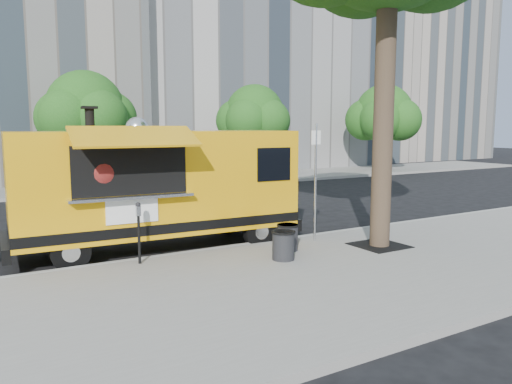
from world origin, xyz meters
TOP-DOWN VIEW (x-y plane):
  - ground at (0.00, 0.00)m, footprint 120.00×120.00m
  - sidewalk at (0.00, -4.00)m, footprint 60.00×6.00m
  - curb at (0.00, -0.93)m, footprint 60.00×0.14m
  - far_sidewalk at (0.00, 13.50)m, footprint 60.00×5.00m
  - building_mid at (12.00, 23.00)m, footprint 20.00×14.00m
  - building_right at (30.00, 24.00)m, footprint 16.00×12.00m
  - tree_well at (2.60, -2.80)m, footprint 1.20×1.20m
  - far_tree_b at (-1.00, 12.70)m, footprint 3.60×3.60m
  - far_tree_c at (8.00, 12.40)m, footprint 3.24×3.24m
  - far_tree_d at (18.00, 12.60)m, footprint 3.78×3.78m
  - sign_post at (1.55, -1.55)m, footprint 0.28×0.06m
  - parking_meter at (-3.00, -1.35)m, footprint 0.11×0.11m
  - food_truck at (-2.03, 0.17)m, footprint 7.21×3.47m
  - trash_bin_left at (-0.16, -2.66)m, footprint 0.53×0.53m
  - trash_bin_right at (0.39, -2.03)m, footprint 0.52×0.52m

SIDE VIEW (x-z plane):
  - ground at x=0.00m, z-range 0.00..0.00m
  - sidewalk at x=0.00m, z-range 0.00..0.15m
  - curb at x=0.00m, z-range -0.01..0.15m
  - far_sidewalk at x=0.00m, z-range 0.00..0.15m
  - tree_well at x=2.60m, z-range 0.14..0.17m
  - trash_bin_right at x=0.39m, z-range 0.17..0.80m
  - trash_bin_left at x=-0.16m, z-range 0.17..0.81m
  - parking_meter at x=-3.00m, z-range 0.31..1.65m
  - food_truck at x=-2.03m, z-range -0.11..3.41m
  - sign_post at x=1.55m, z-range 0.35..3.35m
  - far_tree_c at x=8.00m, z-range 1.11..6.32m
  - far_tree_b at x=-1.00m, z-range 1.08..6.58m
  - far_tree_d at x=18.00m, z-range 1.07..6.71m
  - building_right at x=30.00m, z-range 0.00..16.00m
  - building_mid at x=12.00m, z-range 0.00..20.00m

